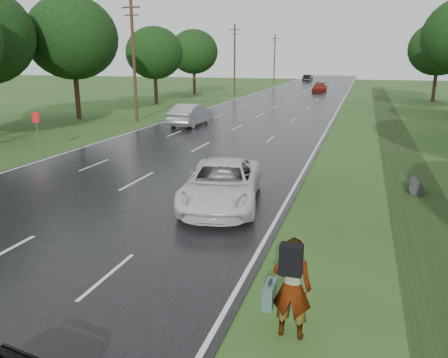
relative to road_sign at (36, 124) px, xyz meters
The scene contains 18 objects.
road 34.12m from the road_sign, 75.56° to the left, with size 14.00×180.00×0.04m, color black.
edge_stripe_east 36.39m from the road_sign, 65.20° to the left, with size 0.12×180.00×0.01m, color silver.
edge_stripe_west 33.08m from the road_sign, 86.96° to the left, with size 0.12×180.00×0.01m, color silver.
center_line 34.11m from the road_sign, 75.56° to the left, with size 0.12×180.00×0.01m, color silver.
drainage_ditch 21.16m from the road_sign, 18.54° to the left, with size 2.20×120.00×0.56m.
road_sign is the anchor object (origin of this frame).
utility_pole_mid 13.50m from the road_sign, 93.08° to the left, with size 1.60×0.26×10.00m.
utility_pole_far 43.15m from the road_sign, 90.93° to the left, with size 1.60×0.26×10.00m.
utility_pole_distant 73.09m from the road_sign, 90.55° to the left, with size 1.60×0.26×10.00m.
tree_east_f 47.94m from the road_sign, 56.98° to the left, with size 7.20×7.20×9.62m.
tree_west_c 15.46m from the road_sign, 116.57° to the left, with size 7.80×7.80×10.43m.
tree_west_d 27.91m from the road_sign, 101.92° to the left, with size 6.60×6.60×8.80m.
tree_west_f 41.72m from the road_sign, 98.74° to the left, with size 7.00×7.00×9.29m.
pedestrian 21.14m from the road_sign, 37.91° to the right, with size 0.92×0.83×2.07m.
white_pickup 14.34m from the road_sign, 24.35° to the right, with size 2.62×5.68×1.58m, color silver.
silver_sedan 12.96m from the road_sign, 68.88° to the left, with size 1.84×5.29×1.74m, color gray.
far_car_red 51.91m from the road_sign, 77.75° to the left, with size 2.06×5.08×1.47m, color maroon.
far_car_dark 84.41m from the road_sign, 86.59° to the left, with size 1.61×4.61×1.52m, color black.
Camera 1 is at (9.21, -8.46, 5.25)m, focal length 35.00 mm.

